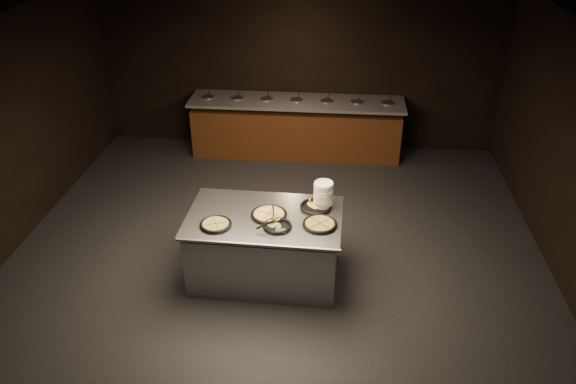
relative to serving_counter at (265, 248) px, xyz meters
name	(u,v)px	position (x,y,z in m)	size (l,w,h in m)	color
room	(271,174)	(0.09, -0.01, 1.03)	(7.02, 8.02, 2.92)	black
salad_bar	(296,131)	(0.09, 3.55, 0.02)	(3.70, 0.83, 1.18)	#4D2312
serving_counter	(265,248)	(0.00, 0.00, 0.00)	(1.86, 1.22, 0.88)	#ADAFB4
plate_stack	(323,195)	(0.68, 0.29, 0.62)	(0.23, 0.23, 0.32)	white
pan_veggie_whole	(216,224)	(-0.53, -0.26, 0.48)	(0.37, 0.37, 0.04)	black
pan_cheese_whole	(269,214)	(0.06, 0.01, 0.48)	(0.43, 0.43, 0.04)	black
pan_cheese_slices_a	(316,207)	(0.60, 0.24, 0.47)	(0.39, 0.39, 0.04)	black
pan_cheese_slices_b	(277,226)	(0.18, -0.23, 0.47)	(0.34, 0.34, 0.04)	black
pan_veggie_slices	(320,224)	(0.66, -0.14, 0.48)	(0.40, 0.40, 0.04)	black
server_left	(273,213)	(0.10, -0.02, 0.52)	(0.12, 0.29, 0.14)	#ADAFB4
server_right	(270,226)	(0.11, -0.34, 0.53)	(0.34, 0.10, 0.16)	#ADAFB4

